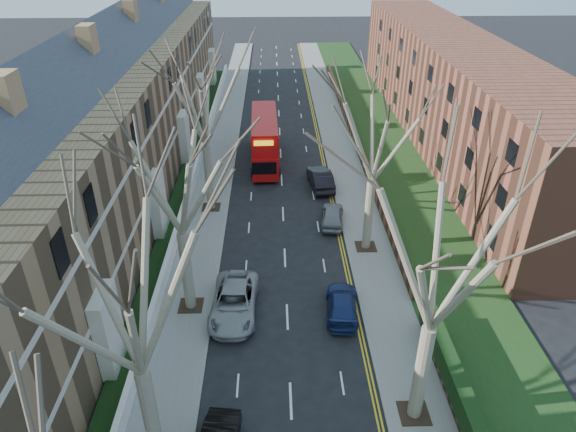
{
  "coord_description": "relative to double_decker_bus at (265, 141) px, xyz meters",
  "views": [
    {
      "loc": [
        -0.62,
        -7.81,
        20.05
      ],
      "look_at": [
        0.21,
        20.84,
        3.38
      ],
      "focal_mm": 32.0,
      "sensor_mm": 36.0,
      "label": 1
    }
  ],
  "objects": [
    {
      "name": "car_right_mid",
      "position": [
        5.18,
        -11.55,
        -1.43
      ],
      "size": [
        2.13,
        4.24,
        1.38
      ],
      "primitive_type": "imported",
      "rotation": [
        0.0,
        0.0,
        3.02
      ],
      "color": "gray",
      "rests_on": "ground"
    },
    {
      "name": "tree_right_mid",
      "position": [
        7.19,
        -29.04,
        7.44
      ],
      "size": [
        10.5,
        10.5,
        14.71
      ],
      "color": "#726952",
      "rests_on": "ground"
    },
    {
      "name": "grass_verge_right",
      "position": [
        11.99,
        1.96,
        -1.97
      ],
      "size": [
        6.0,
        102.0,
        0.06
      ],
      "color": "#183312",
      "rests_on": "ground"
    },
    {
      "name": "car_left_far",
      "position": [
        -1.58,
        -21.57,
        -1.33
      ],
      "size": [
        2.85,
        5.74,
        1.57
      ],
      "primitive_type": "imported",
      "rotation": [
        0.0,
        0.0,
        -0.04
      ],
      "color": "gray",
      "rests_on": "ground"
    },
    {
      "name": "pavement_right",
      "position": [
        7.49,
        1.96,
        -2.06
      ],
      "size": [
        3.0,
        102.0,
        0.12
      ],
      "primitive_type": "cube",
      "color": "slate",
      "rests_on": "ground"
    },
    {
      "name": "terrace_left",
      "position": [
        -12.15,
        -6.04,
        3.41
      ],
      "size": [
        9.7,
        78.0,
        13.6
      ],
      "color": "olive",
      "rests_on": "ground"
    },
    {
      "name": "car_right_far",
      "position": [
        4.8,
        -5.43,
        -1.32
      ],
      "size": [
        2.2,
        4.99,
        1.59
      ],
      "primitive_type": "imported",
      "rotation": [
        0.0,
        0.0,
        3.25
      ],
      "color": "black",
      "rests_on": "ground"
    },
    {
      "name": "tree_left_mid",
      "position": [
        -4.21,
        -31.04,
        7.44
      ],
      "size": [
        10.5,
        10.5,
        14.71
      ],
      "color": "#726952",
      "rests_on": "ground"
    },
    {
      "name": "front_wall_left",
      "position": [
        -6.16,
        -6.04,
        -1.5
      ],
      "size": [
        0.3,
        78.0,
        1.0
      ],
      "color": "white",
      "rests_on": "ground"
    },
    {
      "name": "car_right_near",
      "position": [
        4.68,
        -21.76,
        -1.48
      ],
      "size": [
        2.19,
        4.54,
        1.28
      ],
      "primitive_type": "imported",
      "rotation": [
        0.0,
        0.0,
        3.05
      ],
      "color": "navy",
      "rests_on": "ground"
    },
    {
      "name": "double_decker_bus",
      "position": [
        0.0,
        0.0,
        0.0
      ],
      "size": [
        2.8,
        10.32,
        4.32
      ],
      "rotation": [
        0.0,
        0.0,
        3.16
      ],
      "color": "#B00C0D",
      "rests_on": "ground"
    },
    {
      "name": "flats_right",
      "position": [
        18.95,
        5.96,
        2.86
      ],
      "size": [
        13.97,
        54.0,
        10.0
      ],
      "color": "brown",
      "rests_on": "ground"
    },
    {
      "name": "tree_right_far",
      "position": [
        7.19,
        -15.04,
        7.12
      ],
      "size": [
        10.15,
        10.15,
        14.22
      ],
      "color": "#726952",
      "rests_on": "ground"
    },
    {
      "name": "tree_left_dist",
      "position": [
        -4.21,
        -9.04,
        7.44
      ],
      "size": [
        10.5,
        10.5,
        14.71
      ],
      "color": "#726952",
      "rests_on": "ground"
    },
    {
      "name": "tree_left_far",
      "position": [
        -4.21,
        -21.04,
        7.12
      ],
      "size": [
        10.15,
        10.15,
        14.22
      ],
      "color": "#726952",
      "rests_on": "ground"
    },
    {
      "name": "pavement_left",
      "position": [
        -4.51,
        1.96,
        -2.06
      ],
      "size": [
        3.0,
        102.0,
        0.12
      ],
      "primitive_type": "cube",
      "color": "slate",
      "rests_on": "ground"
    }
  ]
}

